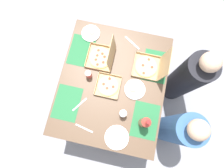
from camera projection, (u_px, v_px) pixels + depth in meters
name	position (u px, v px, depth m)	size (l,w,h in m)	color
ground_plane	(112.00, 96.00, 2.73)	(6.00, 6.00, 0.00)	gray
dining_table	(112.00, 86.00, 2.09)	(1.31, 1.12, 0.77)	#3F3328
placemat_near_left	(82.00, 51.00, 2.06)	(0.36, 0.26, 0.00)	#236638
placemat_near_right	(67.00, 103.00, 1.94)	(0.36, 0.26, 0.00)	#236638
placemat_far_left	(155.00, 66.00, 2.02)	(0.36, 0.26, 0.00)	#236638
placemat_far_right	(145.00, 120.00, 1.90)	(0.36, 0.26, 0.00)	#236638
pizza_box_corner_left	(150.00, 66.00, 1.97)	(0.28, 0.32, 0.31)	tan
pizza_box_edge_far	(103.00, 57.00, 2.00)	(0.29, 0.29, 0.32)	tan
pizza_box_center	(108.00, 86.00, 1.96)	(0.25, 0.25, 0.04)	tan
plate_near_left	(116.00, 138.00, 1.85)	(0.24, 0.24, 0.03)	white
plate_far_right	(91.00, 33.00, 2.10)	(0.20, 0.20, 0.03)	white
plate_middle	(135.00, 89.00, 1.96)	(0.22, 0.22, 0.03)	white
soda_bottle	(145.00, 123.00, 1.76)	(0.09, 0.09, 0.32)	#B2382D
cup_red	(89.00, 75.00, 1.95)	(0.06, 0.06, 0.11)	#BF4742
cup_dark	(123.00, 114.00, 1.86)	(0.07, 0.07, 0.11)	silver
fork_by_far_left	(84.00, 128.00, 1.88)	(0.19, 0.02, 0.01)	#B7B7BC
knife_by_near_right	(132.00, 43.00, 2.08)	(0.21, 0.02, 0.01)	#B7B7BC
fork_by_far_right	(80.00, 104.00, 1.93)	(0.19, 0.02, 0.01)	#B7B7BC
diner_left_seat	(185.00, 79.00, 2.21)	(0.32, 0.32, 1.23)	black
diner_right_seat	(177.00, 129.00, 2.12)	(0.32, 0.32, 1.15)	#33598C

